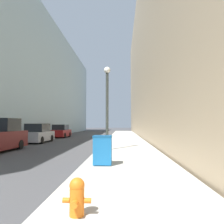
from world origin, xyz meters
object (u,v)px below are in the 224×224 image
object	(u,v)px
trash_bin	(103,150)
parked_sedan_far	(61,132)
lamppost	(107,103)
parked_sedan_near	(38,134)
fire_hydrant	(77,196)

from	to	relation	value
trash_bin	parked_sedan_far	xyz separation A→B (m)	(-7.19, 19.27, 0.03)
lamppost	parked_sedan_near	xyz separation A→B (m)	(-6.93, 6.59, -2.20)
fire_hydrant	parked_sedan_near	world-z (taller)	parked_sedan_near
fire_hydrant	parked_sedan_near	bearing A→B (deg)	113.69
trash_bin	parked_sedan_near	world-z (taller)	parked_sedan_near
parked_sedan_near	lamppost	bearing A→B (deg)	-43.54
parked_sedan_near	parked_sedan_far	bearing A→B (deg)	90.62
lamppost	parked_sedan_far	size ratio (longest dim) A/B	1.20
fire_hydrant	trash_bin	world-z (taller)	trash_bin
parked_sedan_near	parked_sedan_far	size ratio (longest dim) A/B	1.01
fire_hydrant	parked_sedan_near	size ratio (longest dim) A/B	0.15
trash_bin	lamppost	xyz separation A→B (m)	(-0.17, 4.89, 2.28)
fire_hydrant	lamppost	xyz separation A→B (m)	(-0.16, 9.57, 2.52)
parked_sedan_far	lamppost	bearing A→B (deg)	-63.99
parked_sedan_far	fire_hydrant	bearing A→B (deg)	-73.33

